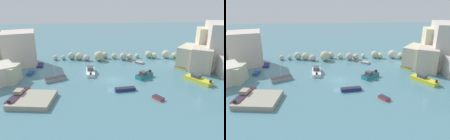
% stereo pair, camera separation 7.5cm
% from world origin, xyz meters
% --- Properties ---
extents(cove_water, '(160.00, 160.00, 0.00)m').
position_xyz_m(cove_water, '(0.00, 0.00, 0.00)').
color(cove_water, teal).
rests_on(cove_water, ground).
extents(cliff_headland_right, '(22.31, 23.00, 11.75)m').
position_xyz_m(cliff_headland_right, '(27.97, 7.34, 4.11)').
color(cliff_headland_right, beige).
rests_on(cliff_headland_right, ground).
extents(rock_breakwater, '(39.32, 4.34, 2.75)m').
position_xyz_m(rock_breakwater, '(4.09, 15.46, 1.07)').
color(rock_breakwater, beige).
rests_on(rock_breakwater, ground).
extents(stone_dock, '(8.44, 7.70, 0.92)m').
position_xyz_m(stone_dock, '(-15.78, -9.39, 0.46)').
color(stone_dock, '#9D9784').
rests_on(stone_dock, ground).
extents(channel_buoy, '(0.59, 0.59, 0.59)m').
position_xyz_m(channel_buoy, '(5.89, 12.87, 0.29)').
color(channel_buoy, '#E04C28').
rests_on(channel_buoy, cove_water).
extents(moored_boat_0, '(2.22, 2.55, 0.53)m').
position_xyz_m(moored_boat_0, '(8.06, -9.78, 0.26)').
color(moored_boat_0, red).
rests_on(moored_boat_0, cove_water).
extents(moored_boat_1, '(4.55, 4.10, 1.69)m').
position_xyz_m(moored_boat_1, '(7.41, 0.97, 0.62)').
color(moored_boat_1, teal).
rests_on(moored_boat_1, cove_water).
extents(moored_boat_2, '(5.01, 3.58, 4.89)m').
position_xyz_m(moored_boat_2, '(-13.17, 0.56, 0.47)').
color(moored_boat_2, gray).
rests_on(moored_boat_2, cove_water).
extents(moored_boat_3, '(2.81, 7.17, 1.75)m').
position_xyz_m(moored_boat_3, '(-18.80, -8.08, 0.64)').
color(moored_boat_3, '#C7303B').
rests_on(moored_boat_3, cove_water).
extents(moored_boat_4, '(3.33, 3.48, 0.58)m').
position_xyz_m(moored_boat_4, '(18.12, 6.32, 0.29)').
color(moored_boat_4, gold).
rests_on(moored_boat_4, cove_water).
extents(moored_boat_5, '(1.98, 3.22, 0.49)m').
position_xyz_m(moored_boat_5, '(-18.97, 10.78, 0.24)').
color(moored_boat_5, navy).
rests_on(moored_boat_5, cove_water).
extents(moored_boat_6, '(2.27, 5.35, 1.56)m').
position_xyz_m(moored_boat_6, '(-5.27, 4.44, 0.56)').
color(moored_boat_6, white).
rests_on(moored_boat_6, cove_water).
extents(moored_boat_7, '(1.44, 2.51, 0.54)m').
position_xyz_m(moored_boat_7, '(-19.91, 4.77, 0.28)').
color(moored_boat_7, '#2D53AD').
rests_on(moored_boat_7, cove_water).
extents(moored_boat_8, '(2.69, 2.58, 0.49)m').
position_xyz_m(moored_boat_8, '(8.12, 11.31, 0.23)').
color(moored_boat_8, gray).
rests_on(moored_boat_8, cove_water).
extents(moored_boat_9, '(5.11, 6.27, 1.66)m').
position_xyz_m(moored_boat_9, '(19.02, -2.21, 0.58)').
color(moored_boat_9, yellow).
rests_on(moored_boat_9, cove_water).
extents(moored_boat_10, '(4.37, 1.68, 0.69)m').
position_xyz_m(moored_boat_10, '(2.12, -5.69, 0.35)').
color(moored_boat_10, navy).
rests_on(moored_boat_10, cove_water).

